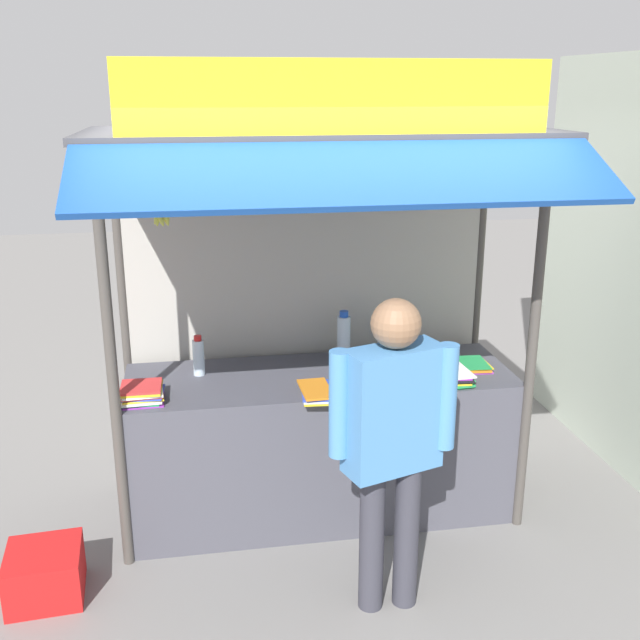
% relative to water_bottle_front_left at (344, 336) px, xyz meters
% --- Properties ---
extents(ground_plane, '(20.00, 20.00, 0.00)m').
position_rel_water_bottle_front_left_xyz_m(ground_plane, '(-0.20, -0.28, -1.06)').
color(ground_plane, slate).
extents(stall_counter, '(2.35, 0.78, 0.91)m').
position_rel_water_bottle_front_left_xyz_m(stall_counter, '(-0.20, -0.28, -0.60)').
color(stall_counter, '#4C4C56').
rests_on(stall_counter, ground).
extents(stall_structure, '(2.55, 1.61, 2.72)m').
position_rel_water_bottle_front_left_xyz_m(stall_structure, '(-0.20, -0.17, 0.60)').
color(stall_structure, '#4C4742').
rests_on(stall_structure, ground).
extents(water_bottle_front_left, '(0.09, 0.09, 0.31)m').
position_rel_water_bottle_front_left_xyz_m(water_bottle_front_left, '(0.00, 0.00, 0.00)').
color(water_bottle_front_left, silver).
rests_on(water_bottle_front_left, stall_counter).
extents(water_bottle_far_left, '(0.08, 0.08, 0.30)m').
position_rel_water_bottle_front_left_xyz_m(water_bottle_far_left, '(0.26, -0.11, -0.01)').
color(water_bottle_far_left, silver).
rests_on(water_bottle_far_left, stall_counter).
extents(water_bottle_right, '(0.07, 0.07, 0.25)m').
position_rel_water_bottle_front_left_xyz_m(water_bottle_right, '(-0.93, -0.15, -0.03)').
color(water_bottle_right, silver).
rests_on(water_bottle_right, stall_counter).
extents(magazine_stack_mid_right, '(0.24, 0.26, 0.04)m').
position_rel_water_bottle_front_left_xyz_m(magazine_stack_mid_right, '(0.74, -0.32, -0.13)').
color(magazine_stack_mid_right, purple).
rests_on(magazine_stack_mid_right, stall_counter).
extents(magazine_stack_front_right, '(0.20, 0.32, 0.05)m').
position_rel_water_bottle_front_left_xyz_m(magazine_stack_front_right, '(-0.28, -0.60, -0.12)').
color(magazine_stack_front_right, yellow).
rests_on(magazine_stack_front_right, stall_counter).
extents(magazine_stack_left, '(0.25, 0.25, 0.09)m').
position_rel_water_bottle_front_left_xyz_m(magazine_stack_left, '(-1.25, -0.50, -0.10)').
color(magazine_stack_left, purple).
rests_on(magazine_stack_left, stall_counter).
extents(magazine_stack_rear_center, '(0.24, 0.31, 0.07)m').
position_rel_water_bottle_front_left_xyz_m(magazine_stack_rear_center, '(0.54, -0.52, -0.11)').
color(magazine_stack_rear_center, green).
rests_on(magazine_stack_rear_center, stall_counter).
extents(banana_bunch_leftmost, '(0.10, 0.10, 0.30)m').
position_rel_water_bottle_front_left_xyz_m(banana_bunch_leftmost, '(-1.07, -0.77, 0.96)').
color(banana_bunch_leftmost, '#332D23').
extents(banana_bunch_rightmost, '(0.10, 0.12, 0.25)m').
position_rel_water_bottle_front_left_xyz_m(banana_bunch_rightmost, '(0.72, -0.77, 1.01)').
color(banana_bunch_rightmost, '#332D23').
extents(vendor_person, '(0.63, 0.34, 1.66)m').
position_rel_water_bottle_front_left_xyz_m(vendor_person, '(-0.02, -1.27, -0.06)').
color(vendor_person, '#383842').
rests_on(vendor_person, ground).
extents(plastic_crate, '(0.41, 0.41, 0.27)m').
position_rel_water_bottle_front_left_xyz_m(plastic_crate, '(-1.79, -0.90, -0.93)').
color(plastic_crate, red).
rests_on(plastic_crate, ground).
extents(neighbour_wall, '(0.20, 2.40, 2.81)m').
position_rel_water_bottle_front_left_xyz_m(neighbour_wall, '(2.03, 0.02, 0.35)').
color(neighbour_wall, beige).
rests_on(neighbour_wall, ground).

